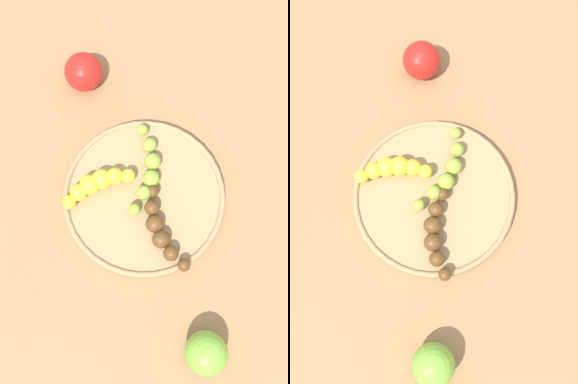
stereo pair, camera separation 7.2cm
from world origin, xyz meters
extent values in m
plane|color=#936D47|center=(0.00, 0.00, 0.00)|extent=(2.40, 2.40, 0.00)
cylinder|color=#A08259|center=(0.00, 0.00, 0.01)|extent=(0.29, 0.29, 0.02)
torus|color=#A08259|center=(0.00, 0.00, 0.02)|extent=(0.29, 0.29, 0.01)
sphere|color=#8CAD38|center=(-0.02, -0.03, 0.03)|extent=(0.02, 0.02, 0.02)
sphere|color=#8CAD38|center=(0.00, 0.00, 0.03)|extent=(0.03, 0.03, 0.03)
sphere|color=#8CAD38|center=(0.02, 0.02, 0.03)|extent=(0.03, 0.03, 0.03)
sphere|color=#8CAD38|center=(0.02, 0.06, 0.03)|extent=(0.03, 0.03, 0.03)
sphere|color=#8CAD38|center=(0.02, 0.09, 0.03)|extent=(0.03, 0.03, 0.03)
sphere|color=#8CAD38|center=(0.01, 0.12, 0.03)|extent=(0.02, 0.02, 0.02)
sphere|color=yellow|center=(-0.02, 0.03, 0.04)|extent=(0.02, 0.02, 0.02)
sphere|color=yellow|center=(-0.05, 0.04, 0.04)|extent=(0.03, 0.03, 0.03)
sphere|color=yellow|center=(-0.07, 0.03, 0.04)|extent=(0.04, 0.04, 0.04)
sphere|color=yellow|center=(-0.09, 0.03, 0.04)|extent=(0.04, 0.04, 0.04)
sphere|color=yellow|center=(-0.11, 0.01, 0.04)|extent=(0.03, 0.03, 0.03)
sphere|color=yellow|center=(-0.13, 0.00, 0.04)|extent=(0.02, 0.02, 0.02)
sphere|color=#593819|center=(0.02, 0.00, 0.03)|extent=(0.02, 0.02, 0.02)
sphere|color=#593819|center=(0.01, -0.03, 0.03)|extent=(0.03, 0.03, 0.03)
sphere|color=#593819|center=(0.01, -0.06, 0.03)|extent=(0.03, 0.03, 0.03)
sphere|color=#593819|center=(0.02, -0.08, 0.03)|extent=(0.03, 0.03, 0.03)
sphere|color=#593819|center=(0.03, -0.11, 0.03)|extent=(0.03, 0.03, 0.03)
sphere|color=#593819|center=(0.05, -0.13, 0.03)|extent=(0.02, 0.02, 0.02)
sphere|color=#72B238|center=(0.06, -0.27, 0.03)|extent=(0.07, 0.07, 0.07)
sphere|color=red|center=(-0.08, 0.25, 0.04)|extent=(0.07, 0.07, 0.07)
camera|label=1|loc=(-0.03, -0.20, 0.73)|focal=39.39mm
camera|label=2|loc=(0.04, -0.20, 0.73)|focal=39.39mm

